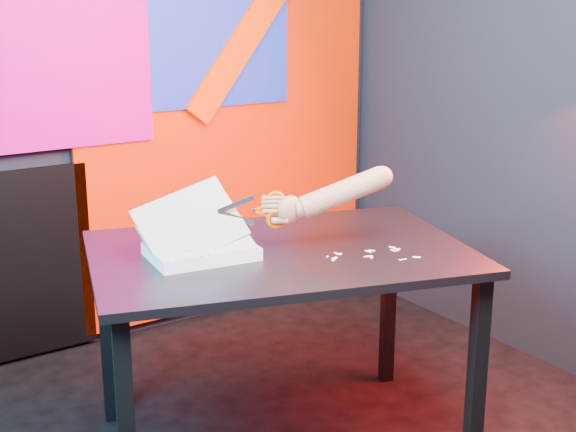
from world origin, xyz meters
TOP-DOWN VIEW (x-y plane):
  - room at (0.00, 0.00)m, footprint 3.01×3.01m
  - backdrop at (0.06, 1.46)m, footprint 2.88×0.05m
  - work_table at (0.13, 0.24)m, footprint 1.47×1.19m
  - printout_stack at (-0.13, 0.32)m, footprint 0.38×0.29m
  - scissors at (0.11, 0.26)m, footprint 0.21×0.11m
  - hand_forearm at (0.30, 0.16)m, footprint 0.40×0.23m
  - paper_clippings at (0.36, 0.02)m, footprint 0.27×0.21m

SIDE VIEW (x-z plane):
  - work_table at x=0.13m, z-range 0.29..1.04m
  - paper_clippings at x=0.36m, z-range 0.75..0.75m
  - printout_stack at x=-0.13m, z-range 0.65..0.91m
  - scissors at x=0.11m, z-range 0.82..0.96m
  - hand_forearm at x=0.30m, z-range 0.84..1.03m
  - backdrop at x=0.06m, z-range -0.08..2.00m
  - room at x=0.00m, z-range 0.00..2.71m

